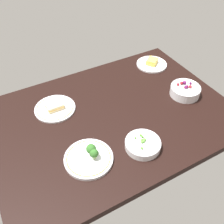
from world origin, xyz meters
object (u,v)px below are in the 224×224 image
(bowl_peas, at_px, (143,144))
(plate_broccoli, at_px, (89,157))
(plate_sandwich, at_px, (55,108))
(bowl_berries, at_px, (185,90))
(plate_cheese, at_px, (152,64))

(bowl_peas, distance_m, plate_broccoli, 0.27)
(plate_broccoli, bearing_deg, plate_sandwich, 92.97)
(bowl_berries, relative_size, plate_cheese, 0.85)
(plate_sandwich, relative_size, plate_broccoli, 0.99)
(bowl_berries, bearing_deg, bowl_peas, -154.35)
(plate_sandwich, relative_size, bowl_berries, 1.30)
(plate_sandwich, bearing_deg, plate_broccoli, -87.03)
(plate_sandwich, distance_m, plate_broccoli, 0.41)
(plate_broccoli, bearing_deg, plate_cheese, 35.44)
(bowl_berries, bearing_deg, plate_sandwich, 160.92)
(plate_broccoli, distance_m, plate_cheese, 0.88)
(bowl_berries, height_order, plate_broccoli, plate_broccoli)
(plate_sandwich, bearing_deg, plate_cheese, 8.13)
(plate_sandwich, height_order, plate_cheese, plate_cheese)
(plate_broccoli, bearing_deg, bowl_berries, 12.39)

